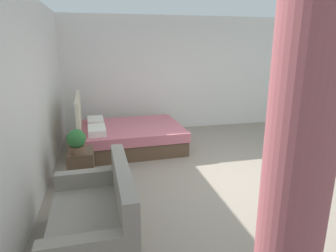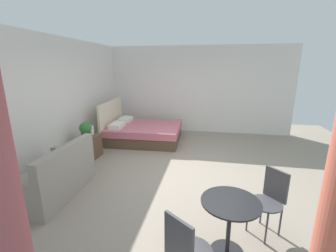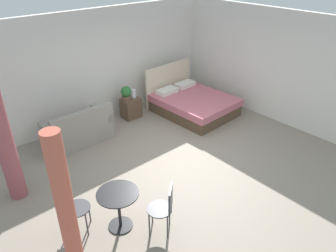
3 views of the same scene
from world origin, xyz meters
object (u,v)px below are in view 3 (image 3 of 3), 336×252
(couch, at_px, (79,131))
(cafe_chair_near_couch, at_px, (70,204))
(cafe_chair_near_window, at_px, (165,206))
(nightstand, at_px, (131,108))
(bed, at_px, (192,103))
(potted_plant, at_px, (126,93))
(balcony_table, at_px, (119,203))
(vase, at_px, (133,94))

(couch, relative_size, cafe_chair_near_couch, 1.67)
(cafe_chair_near_window, bearing_deg, nightstand, 62.04)
(cafe_chair_near_couch, bearing_deg, cafe_chair_near_window, -42.20)
(bed, distance_m, potted_plant, 1.82)
(balcony_table, distance_m, cafe_chair_near_couch, 0.73)
(nightstand, distance_m, vase, 0.39)
(bed, relative_size, balcony_table, 3.06)
(couch, xyz_separation_m, balcony_table, (-0.75, -2.79, 0.19))
(nightstand, distance_m, cafe_chair_near_window, 4.04)
(couch, distance_m, potted_plant, 1.60)
(bed, relative_size, potted_plant, 5.86)
(nightstand, xyz_separation_m, potted_plant, (-0.10, 0.03, 0.45))
(bed, bearing_deg, balcony_table, -150.12)
(couch, height_order, balcony_table, couch)
(potted_plant, height_order, balcony_table, potted_plant)
(potted_plant, xyz_separation_m, vase, (0.22, -0.00, -0.08))
(balcony_table, bearing_deg, bed, 29.88)
(potted_plant, xyz_separation_m, cafe_chair_near_window, (-1.79, -3.60, -0.20))
(couch, height_order, cafe_chair_near_window, couch)
(balcony_table, height_order, cafe_chair_near_couch, cafe_chair_near_couch)
(vase, height_order, balcony_table, vase)
(cafe_chair_near_couch, bearing_deg, potted_plant, 42.55)
(nightstand, distance_m, potted_plant, 0.46)
(bed, distance_m, vase, 1.61)
(balcony_table, height_order, cafe_chair_near_window, cafe_chair_near_window)
(nightstand, bearing_deg, balcony_table, -128.11)
(potted_plant, distance_m, cafe_chair_near_couch, 3.89)
(nightstand, relative_size, vase, 2.49)
(nightstand, relative_size, cafe_chair_near_window, 0.62)
(bed, bearing_deg, cafe_chair_near_couch, -158.22)
(potted_plant, bearing_deg, cafe_chair_near_couch, -137.45)
(couch, bearing_deg, cafe_chair_near_couch, -119.56)
(bed, xyz_separation_m, nightstand, (-1.43, 0.84, -0.01))
(vase, bearing_deg, cafe_chair_near_window, -119.25)
(cafe_chair_near_window, distance_m, cafe_chair_near_couch, 1.44)
(bed, relative_size, couch, 1.43)
(couch, relative_size, vase, 6.96)
(nightstand, relative_size, balcony_table, 0.77)
(couch, xyz_separation_m, cafe_chair_near_window, (-0.27, -3.33, 0.22))
(potted_plant, bearing_deg, bed, -29.67)
(cafe_chair_near_window, bearing_deg, vase, 60.75)
(nightstand, xyz_separation_m, cafe_chair_near_couch, (-2.96, -2.60, 0.26))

